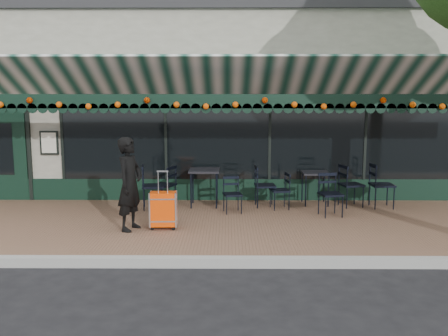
{
  "coord_description": "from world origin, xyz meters",
  "views": [
    {
      "loc": [
        0.43,
        -6.93,
        2.52
      ],
      "look_at": [
        0.36,
        1.6,
        1.26
      ],
      "focal_mm": 38.0,
      "sensor_mm": 36.0,
      "label": 1
    }
  ],
  "objects_px": {
    "chair_b_left": "(164,185)",
    "cafe_table_a": "(315,175)",
    "chair_solo": "(153,187)",
    "chair_a_left": "(280,191)",
    "chair_a_front": "(331,195)",
    "suitcase": "(163,210)",
    "chair_b_front": "(233,195)",
    "chair_b_right": "(265,186)",
    "chair_a_extra": "(382,185)",
    "cafe_table_b": "(204,173)",
    "woman": "(130,184)",
    "chair_a_right": "(351,185)"
  },
  "relations": [
    {
      "from": "chair_b_left",
      "to": "cafe_table_a",
      "type": "bearing_deg",
      "value": 114.09
    },
    {
      "from": "cafe_table_a",
      "to": "chair_solo",
      "type": "height_order",
      "value": "chair_solo"
    },
    {
      "from": "chair_a_left",
      "to": "chair_a_front",
      "type": "xyz_separation_m",
      "value": [
        0.96,
        -0.62,
        0.04
      ]
    },
    {
      "from": "suitcase",
      "to": "chair_b_front",
      "type": "bearing_deg",
      "value": 42.6
    },
    {
      "from": "chair_a_front",
      "to": "chair_b_right",
      "type": "relative_size",
      "value": 0.96
    },
    {
      "from": "cafe_table_a",
      "to": "chair_a_extra",
      "type": "bearing_deg",
      "value": -12.64
    },
    {
      "from": "chair_b_right",
      "to": "suitcase",
      "type": "bearing_deg",
      "value": 128.83
    },
    {
      "from": "chair_a_left",
      "to": "chair_a_front",
      "type": "height_order",
      "value": "chair_a_front"
    },
    {
      "from": "cafe_table_b",
      "to": "chair_b_right",
      "type": "bearing_deg",
      "value": -2.96
    },
    {
      "from": "cafe_table_a",
      "to": "chair_solo",
      "type": "xyz_separation_m",
      "value": [
        -3.57,
        -0.47,
        -0.18
      ]
    },
    {
      "from": "chair_a_front",
      "to": "chair_a_extra",
      "type": "relative_size",
      "value": 0.9
    },
    {
      "from": "chair_a_left",
      "to": "chair_b_front",
      "type": "bearing_deg",
      "value": -81.8
    },
    {
      "from": "cafe_table_a",
      "to": "chair_b_right",
      "type": "distance_m",
      "value": 1.19
    },
    {
      "from": "cafe_table_b",
      "to": "chair_b_right",
      "type": "distance_m",
      "value": 1.37
    },
    {
      "from": "chair_b_left",
      "to": "woman",
      "type": "bearing_deg",
      "value": 11.36
    },
    {
      "from": "chair_a_front",
      "to": "chair_b_right",
      "type": "height_order",
      "value": "chair_b_right"
    },
    {
      "from": "chair_a_right",
      "to": "chair_b_front",
      "type": "bearing_deg",
      "value": 89.8
    },
    {
      "from": "cafe_table_b",
      "to": "chair_a_left",
      "type": "relative_size",
      "value": 1.03
    },
    {
      "from": "woman",
      "to": "chair_b_left",
      "type": "height_order",
      "value": "woman"
    },
    {
      "from": "suitcase",
      "to": "chair_a_front",
      "type": "xyz_separation_m",
      "value": [
        3.26,
        0.99,
        0.08
      ]
    },
    {
      "from": "chair_a_left",
      "to": "chair_b_front",
      "type": "distance_m",
      "value": 1.08
    },
    {
      "from": "woman",
      "to": "chair_solo",
      "type": "xyz_separation_m",
      "value": [
        0.15,
        1.65,
        -0.36
      ]
    },
    {
      "from": "chair_b_right",
      "to": "chair_a_front",
      "type": "bearing_deg",
      "value": -127.47
    },
    {
      "from": "chair_a_left",
      "to": "chair_b_front",
      "type": "relative_size",
      "value": 1.04
    },
    {
      "from": "suitcase",
      "to": "chair_a_right",
      "type": "height_order",
      "value": "suitcase"
    },
    {
      "from": "chair_a_extra",
      "to": "suitcase",
      "type": "bearing_deg",
      "value": 109.66
    },
    {
      "from": "woman",
      "to": "chair_a_front",
      "type": "relative_size",
      "value": 1.92
    },
    {
      "from": "suitcase",
      "to": "chair_a_right",
      "type": "distance_m",
      "value": 4.32
    },
    {
      "from": "chair_a_extra",
      "to": "chair_a_front",
      "type": "bearing_deg",
      "value": 119.39
    },
    {
      "from": "cafe_table_b",
      "to": "chair_solo",
      "type": "distance_m",
      "value": 1.16
    },
    {
      "from": "chair_solo",
      "to": "chair_a_front",
      "type": "bearing_deg",
      "value": -108.19
    },
    {
      "from": "cafe_table_b",
      "to": "chair_a_extra",
      "type": "xyz_separation_m",
      "value": [
        3.88,
        -0.15,
        -0.24
      ]
    },
    {
      "from": "chair_a_front",
      "to": "chair_b_left",
      "type": "relative_size",
      "value": 0.96
    },
    {
      "from": "chair_a_extra",
      "to": "chair_b_left",
      "type": "bearing_deg",
      "value": 86.61
    },
    {
      "from": "chair_a_left",
      "to": "cafe_table_a",
      "type": "bearing_deg",
      "value": 107.56
    },
    {
      "from": "cafe_table_a",
      "to": "cafe_table_b",
      "type": "xyz_separation_m",
      "value": [
        -2.48,
        -0.17,
        0.07
      ]
    },
    {
      "from": "woman",
      "to": "cafe_table_b",
      "type": "bearing_deg",
      "value": -13.19
    },
    {
      "from": "suitcase",
      "to": "chair_solo",
      "type": "distance_m",
      "value": 1.67
    },
    {
      "from": "chair_solo",
      "to": "chair_b_front",
      "type": "bearing_deg",
      "value": -110.12
    },
    {
      "from": "suitcase",
      "to": "chair_a_extra",
      "type": "bearing_deg",
      "value": 19.08
    },
    {
      "from": "chair_a_left",
      "to": "chair_a_front",
      "type": "relative_size",
      "value": 0.9
    },
    {
      "from": "cafe_table_a",
      "to": "cafe_table_b",
      "type": "height_order",
      "value": "cafe_table_b"
    },
    {
      "from": "chair_a_front",
      "to": "suitcase",
      "type": "bearing_deg",
      "value": -174.48
    },
    {
      "from": "chair_a_front",
      "to": "chair_solo",
      "type": "bearing_deg",
      "value": 159.21
    },
    {
      "from": "suitcase",
      "to": "chair_b_front",
      "type": "relative_size",
      "value": 1.41
    },
    {
      "from": "chair_a_right",
      "to": "chair_b_right",
      "type": "distance_m",
      "value": 1.9
    },
    {
      "from": "chair_b_left",
      "to": "chair_solo",
      "type": "xyz_separation_m",
      "value": [
        -0.2,
        -0.31,
        0.03
      ]
    },
    {
      "from": "cafe_table_a",
      "to": "chair_a_extra",
      "type": "relative_size",
      "value": 0.76
    },
    {
      "from": "chair_b_left",
      "to": "chair_b_right",
      "type": "height_order",
      "value": "chair_b_right"
    },
    {
      "from": "chair_a_right",
      "to": "chair_a_extra",
      "type": "relative_size",
      "value": 0.97
    }
  ]
}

